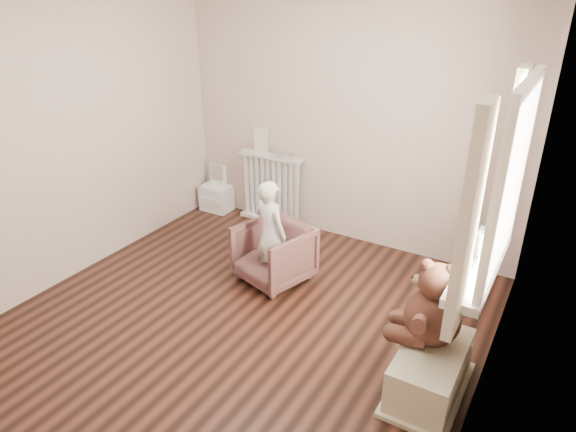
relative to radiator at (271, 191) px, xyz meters
The scene contains 18 objects.
floor 1.90m from the radiator, 64.66° to the right, with size 3.60×3.60×0.01m, color black.
back_wall 1.21m from the radiator, ahead, with size 3.60×0.02×2.60m, color beige.
left_wall 2.16m from the radiator, 120.88° to the right, with size 0.02×3.60×2.60m, color beige.
right_wall 3.22m from the radiator, 32.91° to the right, with size 0.02×3.60×2.60m, color beige.
window 3.09m from the radiator, 28.37° to the right, with size 0.03×0.90×1.10m, color white.
window_sill 2.87m from the radiator, 29.24° to the right, with size 0.22×1.10×0.06m, color silver.
curtain_left 3.28m from the radiator, 38.57° to the right, with size 0.06×0.26×1.30m, color beige.
curtain_right 2.76m from the radiator, 18.33° to the right, with size 0.06×0.26×1.30m, color beige.
radiator is the anchor object (origin of this frame).
paper_doll 0.57m from the radiator, behind, with size 0.17×0.01×0.28m, color beige.
tin_a 0.46m from the radiator, ahead, with size 0.09×0.09×0.05m, color #A59E8C.
tin_b 0.52m from the radiator, ahead, with size 0.09×0.09×0.05m, color #A59E8C.
toy_vanity 0.76m from the radiator, behind, with size 0.35×0.25×0.56m, color silver.
armchair 1.23m from the radiator, 56.62° to the right, with size 0.58×0.60×0.54m, color brown.
child 1.27m from the radiator, 57.87° to the right, with size 0.36×0.23×0.98m, color white.
toy_bench 2.87m from the radiator, 36.12° to the right, with size 0.39×0.74×0.35m, color beige.
teddy_bear 2.79m from the radiator, 35.39° to the right, with size 0.49×0.37×0.60m, color #341A12, non-canonical shape.
plush_cat 2.85m from the radiator, 28.21° to the right, with size 0.14×0.23×0.20m, color gray, non-canonical shape.
Camera 1 is at (2.05, -2.77, 2.55)m, focal length 32.00 mm.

